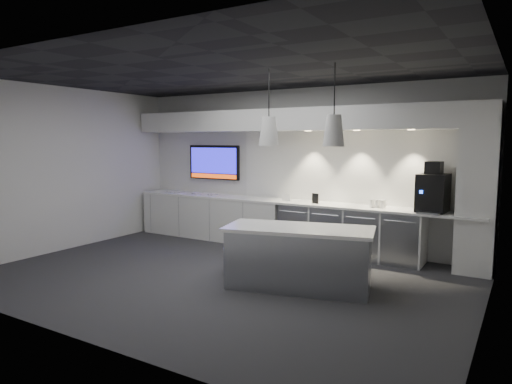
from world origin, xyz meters
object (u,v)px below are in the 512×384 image
Objects in this scene: island at (299,257)px; coffee_machine at (433,191)px; wall_tv at (214,162)px; bin at (232,261)px.

coffee_machine reaches higher than island.
wall_tv reaches higher than island.
coffee_machine is (2.52, 1.96, 1.03)m from bin.
wall_tv is at bearing 129.67° from island.
wall_tv is 0.58× the size of island.
wall_tv reaches higher than bin.
wall_tv is 3.15× the size of bin.
wall_tv is 3.24m from bin.
island is at bearing -4.28° from bin.
wall_tv is 1.57× the size of coffee_machine.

